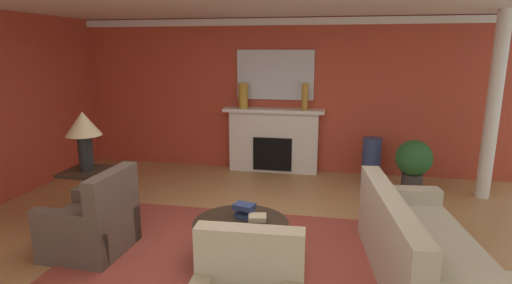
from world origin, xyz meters
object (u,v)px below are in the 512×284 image
vase_mantel_right (305,97)px  potted_plant (414,162)px  armchair_near_window (93,226)px  sofa (419,252)px  vase_tall_corner (371,160)px  mantel_mirror (275,75)px  vase_mantel_left (243,96)px  coffee_table (241,233)px  table_lamp (84,129)px  side_table (90,192)px  fireplace (273,142)px

vase_mantel_right → potted_plant: size_ratio=0.56×
armchair_near_window → potted_plant: 4.68m
sofa → vase_tall_corner: sofa is taller
mantel_mirror → vase_mantel_left: bearing=-162.8°
mantel_mirror → vase_mantel_left: mantel_mirror is taller
armchair_near_window → coffee_table: armchair_near_window is taller
table_lamp → vase_tall_corner: 4.48m
side_table → vase_mantel_left: (1.44, 2.63, 0.98)m
table_lamp → potted_plant: 4.79m
mantel_mirror → armchair_near_window: mantel_mirror is taller
mantel_mirror → vase_mantel_left: 0.68m
mantel_mirror → vase_mantel_right: mantel_mirror is taller
sofa → potted_plant: bearing=81.9°
vase_mantel_left → vase_tall_corner: size_ratio=0.59×
side_table → vase_tall_corner: bearing=32.8°
armchair_near_window → table_lamp: table_lamp is taller
table_lamp → vase_tall_corner: (3.70, 2.38, -0.85)m
table_lamp → vase_mantel_left: (1.44, 2.63, 0.16)m
fireplace → vase_tall_corner: bearing=-9.9°
armchair_near_window → table_lamp: 1.28m
mantel_mirror → potted_plant: size_ratio=1.66×
fireplace → side_table: size_ratio=2.57×
table_lamp → vase_tall_corner: size_ratio=0.99×
sofa → potted_plant: sofa is taller
mantel_mirror → armchair_near_window: (-1.48, -3.54, -1.44)m
potted_plant → vase_tall_corner: bearing=147.1°
sofa → side_table: 3.98m
fireplace → armchair_near_window: fireplace is taller
coffee_table → side_table: size_ratio=1.43×
fireplace → table_lamp: size_ratio=2.40×
armchair_near_window → vase_tall_corner: size_ratio=1.25×
side_table → vase_tall_corner: (3.70, 2.38, -0.02)m
mantel_mirror → vase_mantel_left: size_ratio=3.10×
fireplace → coffee_table: bearing=-87.1°
fireplace → coffee_table: fireplace is taller
side_table → potted_plant: potted_plant is taller
coffee_table → vase_mantel_right: 3.46m
armchair_near_window → sofa: bearing=1.4°
fireplace → sofa: 3.86m
vase_mantel_left → coffee_table: bearing=-77.6°
fireplace → vase_tall_corner: size_ratio=2.37×
sofa → coffee_table: 1.76m
armchair_near_window → side_table: bearing=124.4°
vase_tall_corner → potted_plant: size_ratio=0.91×
coffee_table → table_lamp: (-2.16, 0.64, 0.89)m
fireplace → vase_mantel_right: 1.01m
vase_mantel_left → potted_plant: bearing=-12.6°
mantel_mirror → vase_mantel_right: bearing=-17.2°
potted_plant → sofa: bearing=-98.1°
side_table → potted_plant: (4.30, 2.00, 0.09)m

